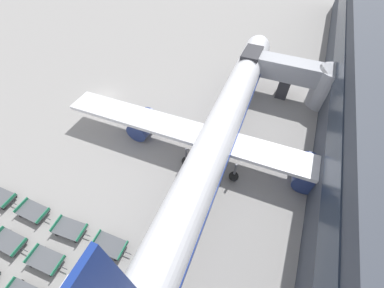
{
  "coord_description": "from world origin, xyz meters",
  "views": [
    {
      "loc": [
        23.93,
        -20.91,
        22.01
      ],
      "look_at": [
        17.0,
        -5.29,
        2.53
      ],
      "focal_mm": 22.0,
      "sensor_mm": 36.0,
      "label": 1
    }
  ],
  "objects_px": {
    "baggage_dolly_row_mid_b_col_d": "(70,229)",
    "baggage_dolly_row_mid_b_col_b": "(0,197)",
    "baggage_dolly_row_mid_a_col_c": "(9,242)",
    "baggage_dolly_row_mid_b_col_e": "(110,245)",
    "airplane": "(220,131)",
    "baggage_dolly_row_mid_b_col_c": "(33,211)",
    "baggage_dolly_row_mid_a_col_d": "(46,260)",
    "baggage_dolly_row_mid_a_col_e": "(89,281)"
  },
  "relations": [
    {
      "from": "airplane",
      "to": "baggage_dolly_row_mid_b_col_b",
      "type": "height_order",
      "value": "airplane"
    },
    {
      "from": "baggage_dolly_row_mid_a_col_c",
      "to": "baggage_dolly_row_mid_b_col_d",
      "type": "distance_m",
      "value": 5.19
    },
    {
      "from": "baggage_dolly_row_mid_b_col_c",
      "to": "baggage_dolly_row_mid_a_col_e",
      "type": "bearing_deg",
      "value": -15.94
    },
    {
      "from": "baggage_dolly_row_mid_a_col_c",
      "to": "baggage_dolly_row_mid_b_col_b",
      "type": "distance_m",
      "value": 5.46
    },
    {
      "from": "baggage_dolly_row_mid_b_col_d",
      "to": "baggage_dolly_row_mid_a_col_c",
      "type": "bearing_deg",
      "value": -142.89
    },
    {
      "from": "airplane",
      "to": "baggage_dolly_row_mid_b_col_c",
      "type": "relative_size",
      "value": 11.93
    },
    {
      "from": "baggage_dolly_row_mid_b_col_c",
      "to": "baggage_dolly_row_mid_b_col_d",
      "type": "relative_size",
      "value": 0.99
    },
    {
      "from": "baggage_dolly_row_mid_b_col_b",
      "to": "baggage_dolly_row_mid_b_col_c",
      "type": "relative_size",
      "value": 1.0
    },
    {
      "from": "airplane",
      "to": "baggage_dolly_row_mid_a_col_c",
      "type": "distance_m",
      "value": 22.59
    },
    {
      "from": "baggage_dolly_row_mid_b_col_d",
      "to": "airplane",
      "type": "bearing_deg",
      "value": 58.12
    },
    {
      "from": "baggage_dolly_row_mid_a_col_e",
      "to": "baggage_dolly_row_mid_b_col_e",
      "type": "bearing_deg",
      "value": 93.9
    },
    {
      "from": "baggage_dolly_row_mid_b_col_c",
      "to": "baggage_dolly_row_mid_b_col_e",
      "type": "height_order",
      "value": "same"
    },
    {
      "from": "airplane",
      "to": "baggage_dolly_row_mid_b_col_e",
      "type": "height_order",
      "value": "airplane"
    },
    {
      "from": "baggage_dolly_row_mid_a_col_d",
      "to": "baggage_dolly_row_mid_b_col_b",
      "type": "distance_m",
      "value": 9.26
    },
    {
      "from": "airplane",
      "to": "baggage_dolly_row_mid_b_col_d",
      "type": "distance_m",
      "value": 17.72
    },
    {
      "from": "baggage_dolly_row_mid_a_col_c",
      "to": "baggage_dolly_row_mid_b_col_e",
      "type": "height_order",
      "value": "same"
    },
    {
      "from": "baggage_dolly_row_mid_b_col_d",
      "to": "baggage_dolly_row_mid_b_col_e",
      "type": "bearing_deg",
      "value": 3.8
    },
    {
      "from": "baggage_dolly_row_mid_a_col_c",
      "to": "baggage_dolly_row_mid_b_col_e",
      "type": "relative_size",
      "value": 1.0
    },
    {
      "from": "baggage_dolly_row_mid_a_col_d",
      "to": "baggage_dolly_row_mid_a_col_e",
      "type": "height_order",
      "value": "same"
    },
    {
      "from": "airplane",
      "to": "baggage_dolly_row_mid_a_col_c",
      "type": "bearing_deg",
      "value": -126.64
    },
    {
      "from": "airplane",
      "to": "baggage_dolly_row_mid_a_col_c",
      "type": "xyz_separation_m",
      "value": [
        -13.36,
        -17.96,
        -2.99
      ]
    },
    {
      "from": "baggage_dolly_row_mid_b_col_d",
      "to": "baggage_dolly_row_mid_b_col_e",
      "type": "relative_size",
      "value": 1.01
    },
    {
      "from": "baggage_dolly_row_mid_a_col_d",
      "to": "baggage_dolly_row_mid_b_col_e",
      "type": "height_order",
      "value": "same"
    },
    {
      "from": "baggage_dolly_row_mid_b_col_d",
      "to": "baggage_dolly_row_mid_b_col_e",
      "type": "distance_m",
      "value": 4.28
    },
    {
      "from": "baggage_dolly_row_mid_a_col_e",
      "to": "baggage_dolly_row_mid_b_col_c",
      "type": "distance_m",
      "value": 9.36
    },
    {
      "from": "airplane",
      "to": "baggage_dolly_row_mid_b_col_d",
      "type": "bearing_deg",
      "value": -121.88
    },
    {
      "from": "airplane",
      "to": "baggage_dolly_row_mid_b_col_e",
      "type": "relative_size",
      "value": 11.85
    },
    {
      "from": "baggage_dolly_row_mid_a_col_d",
      "to": "baggage_dolly_row_mid_b_col_c",
      "type": "distance_m",
      "value": 5.36
    },
    {
      "from": "baggage_dolly_row_mid_b_col_c",
      "to": "baggage_dolly_row_mid_a_col_c",
      "type": "bearing_deg",
      "value": -82.73
    },
    {
      "from": "baggage_dolly_row_mid_a_col_d",
      "to": "baggage_dolly_row_mid_b_col_b",
      "type": "xyz_separation_m",
      "value": [
        -8.9,
        2.55,
        0.0
      ]
    },
    {
      "from": "baggage_dolly_row_mid_a_col_c",
      "to": "baggage_dolly_row_mid_b_col_e",
      "type": "bearing_deg",
      "value": 22.09
    },
    {
      "from": "baggage_dolly_row_mid_b_col_e",
      "to": "baggage_dolly_row_mid_a_col_d",
      "type": "bearing_deg",
      "value": -142.85
    },
    {
      "from": "baggage_dolly_row_mid_a_col_d",
      "to": "baggage_dolly_row_mid_b_col_c",
      "type": "xyz_separation_m",
      "value": [
        -4.59,
        2.78,
        0.0
      ]
    },
    {
      "from": "baggage_dolly_row_mid_a_col_c",
      "to": "baggage_dolly_row_mid_a_col_d",
      "type": "distance_m",
      "value": 4.21
    },
    {
      "from": "baggage_dolly_row_mid_b_col_d",
      "to": "baggage_dolly_row_mid_b_col_b",
      "type": "bearing_deg",
      "value": -177.73
    },
    {
      "from": "baggage_dolly_row_mid_b_col_b",
      "to": "baggage_dolly_row_mid_b_col_d",
      "type": "height_order",
      "value": "same"
    },
    {
      "from": "airplane",
      "to": "baggage_dolly_row_mid_a_col_e",
      "type": "height_order",
      "value": "airplane"
    },
    {
      "from": "baggage_dolly_row_mid_b_col_c",
      "to": "baggage_dolly_row_mid_b_col_d",
      "type": "distance_m",
      "value": 4.52
    },
    {
      "from": "airplane",
      "to": "baggage_dolly_row_mid_b_col_b",
      "type": "relative_size",
      "value": 11.9
    },
    {
      "from": "baggage_dolly_row_mid_b_col_b",
      "to": "baggage_dolly_row_mid_a_col_c",
      "type": "bearing_deg",
      "value": -30.63
    },
    {
      "from": "baggage_dolly_row_mid_a_col_c",
      "to": "baggage_dolly_row_mid_a_col_d",
      "type": "xyz_separation_m",
      "value": [
        4.2,
        0.23,
        0.0
      ]
    },
    {
      "from": "baggage_dolly_row_mid_a_col_c",
      "to": "baggage_dolly_row_mid_a_col_e",
      "type": "xyz_separation_m",
      "value": [
        8.61,
        0.43,
        0.0
      ]
    }
  ]
}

